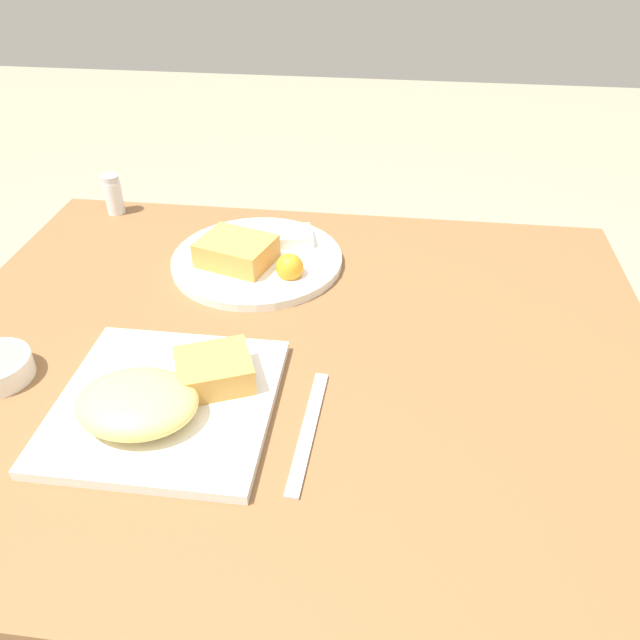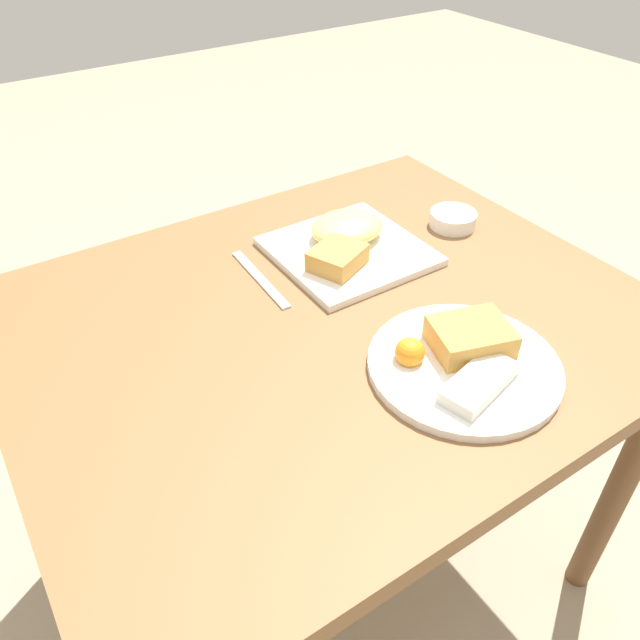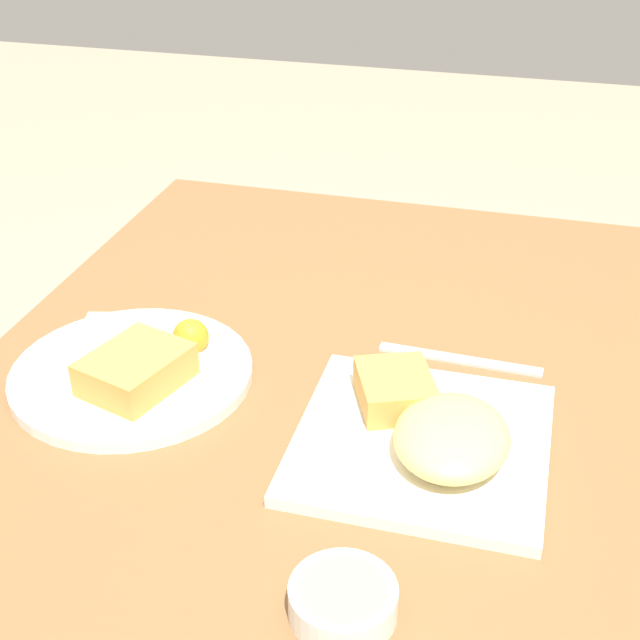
{
  "view_description": "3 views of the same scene",
  "coord_description": "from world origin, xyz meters",
  "px_view_note": "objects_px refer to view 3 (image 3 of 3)",
  "views": [
    {
      "loc": [
        0.12,
        -0.65,
        1.24
      ],
      "look_at": [
        0.04,
        0.02,
        0.75
      ],
      "focal_mm": 35.0,
      "sensor_mm": 36.0,
      "label": 1
    },
    {
      "loc": [
        0.45,
        0.66,
        1.33
      ],
      "look_at": [
        0.04,
        0.03,
        0.73
      ],
      "focal_mm": 35.0,
      "sensor_mm": 36.0,
      "label": 2
    },
    {
      "loc": [
        -0.86,
        -0.22,
        1.3
      ],
      "look_at": [
        0.03,
        0.02,
        0.75
      ],
      "focal_mm": 50.0,
      "sensor_mm": 36.0,
      "label": 3
    }
  ],
  "objects_px": {
    "sauce_ramekin": "(343,600)",
    "butter_knife": "(460,360)",
    "plate_oval_far": "(133,368)",
    "plate_square_near": "(429,433)"
  },
  "relations": [
    {
      "from": "sauce_ramekin",
      "to": "butter_knife",
      "type": "height_order",
      "value": "sauce_ramekin"
    },
    {
      "from": "plate_square_near",
      "to": "plate_oval_far",
      "type": "distance_m",
      "value": 0.35
    },
    {
      "from": "plate_oval_far",
      "to": "butter_knife",
      "type": "relative_size",
      "value": 1.42
    },
    {
      "from": "plate_oval_far",
      "to": "sauce_ramekin",
      "type": "xyz_separation_m",
      "value": [
        -0.27,
        -0.32,
        0.0
      ]
    },
    {
      "from": "butter_knife",
      "to": "plate_oval_far",
      "type": "bearing_deg",
      "value": 23.36
    },
    {
      "from": "plate_square_near",
      "to": "sauce_ramekin",
      "type": "distance_m",
      "value": 0.23
    },
    {
      "from": "plate_oval_far",
      "to": "butter_knife",
      "type": "distance_m",
      "value": 0.38
    },
    {
      "from": "plate_oval_far",
      "to": "butter_knife",
      "type": "height_order",
      "value": "plate_oval_far"
    },
    {
      "from": "butter_knife",
      "to": "sauce_ramekin",
      "type": "bearing_deg",
      "value": 86.24
    },
    {
      "from": "sauce_ramekin",
      "to": "butter_knife",
      "type": "bearing_deg",
      "value": -6.12
    }
  ]
}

